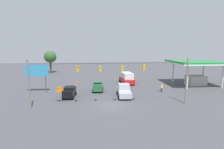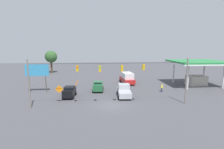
{
  "view_description": "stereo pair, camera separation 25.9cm",
  "coord_description": "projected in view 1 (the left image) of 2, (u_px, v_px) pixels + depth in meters",
  "views": [
    {
      "loc": [
        2.46,
        24.95,
        8.86
      ],
      "look_at": [
        -0.74,
        -6.21,
        3.72
      ],
      "focal_mm": 28.0,
      "sensor_mm": 36.0,
      "label": 1
    },
    {
      "loc": [
        2.2,
        24.97,
        8.86
      ],
      "look_at": [
        -0.74,
        -6.21,
        3.72
      ],
      "focal_mm": 28.0,
      "sensor_mm": 36.0,
      "label": 2
    }
  ],
  "objects": [
    {
      "name": "sedan_black_parked_shoulder",
      "position": [
        69.0,
        92.0,
        30.37
      ],
      "size": [
        2.15,
        3.93,
        1.91
      ],
      "color": "black",
      "rests_on": "ground_plane"
    },
    {
      "name": "traffic_cone_nearest",
      "position": [
        70.0,
        96.0,
        30.18
      ],
      "size": [
        0.31,
        0.31,
        0.71
      ],
      "primitive_type": "cone",
      "color": "orange",
      "rests_on": "ground_plane"
    },
    {
      "name": "ground_plane",
      "position": [
        111.0,
        106.0,
        26.17
      ],
      "size": [
        140.0,
        140.0,
        0.0
      ],
      "primitive_type": "plane",
      "color": "#47474C"
    },
    {
      "name": "traffic_cone_second",
      "position": [
        72.0,
        91.0,
        33.27
      ],
      "size": [
        0.31,
        0.31,
        0.71
      ],
      "primitive_type": "cone",
      "color": "orange",
      "rests_on": "ground_plane"
    },
    {
      "name": "traffic_cone_third",
      "position": [
        74.0,
        87.0,
        36.51
      ],
      "size": [
        0.31,
        0.31,
        0.71
      ],
      "primitive_type": "cone",
      "color": "orange",
      "rests_on": "ground_plane"
    },
    {
      "name": "traffic_cone_fourth",
      "position": [
        76.0,
        84.0,
        39.73
      ],
      "size": [
        0.31,
        0.31,
        0.71
      ],
      "primitive_type": "cone",
      "color": "orange",
      "rests_on": "ground_plane"
    },
    {
      "name": "box_truck_red_oncoming_far",
      "position": [
        127.0,
        78.0,
        41.55
      ],
      "size": [
        2.95,
        6.37,
        2.63
      ],
      "color": "red",
      "rests_on": "ground_plane"
    },
    {
      "name": "work_zone_sign",
      "position": [
        59.0,
        91.0,
        27.16
      ],
      "size": [
        1.27,
        0.06,
        2.84
      ],
      "color": "slate",
      "rests_on": "ground_plane"
    },
    {
      "name": "pickup_truck_silver_crossing_near",
      "position": [
        124.0,
        91.0,
        30.95
      ],
      "size": [
        2.58,
        5.41,
        2.12
      ],
      "color": "#A8AAB2",
      "rests_on": "ground_plane"
    },
    {
      "name": "gas_station",
      "position": [
        197.0,
        67.0,
        39.29
      ],
      "size": [
        11.23,
        9.68,
        5.59
      ],
      "color": "#288442",
      "rests_on": "ground_plane"
    },
    {
      "name": "sedan_green_withflow_mid",
      "position": [
        98.0,
        86.0,
        34.71
      ],
      "size": [
        2.26,
        4.25,
        1.9
      ],
      "color": "#236038",
      "rests_on": "ground_plane"
    },
    {
      "name": "traffic_cone_fifth",
      "position": [
        77.0,
        81.0,
        42.86
      ],
      "size": [
        0.31,
        0.31,
        0.71
      ],
      "primitive_type": "cone",
      "color": "orange",
      "rests_on": "ground_plane"
    },
    {
      "name": "roadside_billboard",
      "position": [
        37.0,
        72.0,
        33.02
      ],
      "size": [
        4.39,
        0.16,
        5.4
      ],
      "color": "#4C473D",
      "rests_on": "ground_plane"
    },
    {
      "name": "overhead_signal_span",
      "position": [
        111.0,
        76.0,
        25.39
      ],
      "size": [
        23.32,
        0.38,
        7.08
      ],
      "color": "slate",
      "rests_on": "ground_plane"
    },
    {
      "name": "pedestrian",
      "position": [
        162.0,
        88.0,
        34.01
      ],
      "size": [
        0.4,
        0.28,
        1.6
      ],
      "color": "#2D334C",
      "rests_on": "ground_plane"
    },
    {
      "name": "tree_horizon_left",
      "position": [
        50.0,
        57.0,
        56.82
      ],
      "size": [
        3.89,
        3.89,
        7.33
      ],
      "color": "#4C3823",
      "rests_on": "ground_plane"
    }
  ]
}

